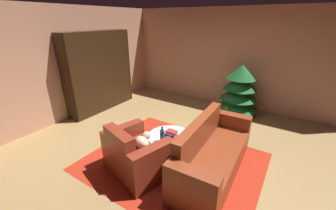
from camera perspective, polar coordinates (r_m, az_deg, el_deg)
The scene contains 11 objects.
ground_plane at distance 3.94m, azimuth 1.67°, elevation -13.05°, with size 7.13×7.13×0.00m, color olive.
wall_back at distance 6.00m, azimuth 16.82°, elevation 12.11°, with size 6.06×0.06×2.60m, color tan.
wall_left at distance 5.49m, azimuth -26.52°, elevation 9.80°, with size 0.06×5.93×2.60m, color tan.
area_rug at distance 3.74m, azimuth 1.43°, elevation -15.26°, with size 2.84×2.34×0.01m, color #A42514.
bookshelf_unit at distance 5.82m, azimuth -17.40°, elevation 8.61°, with size 0.39×1.91×2.03m.
armchair_red at distance 3.41m, azimuth -8.80°, elevation -13.45°, with size 1.15×0.98×0.83m.
couch_red at distance 3.45m, azimuth 12.00°, elevation -13.29°, with size 0.78×2.01×0.87m.
coffee_table at distance 3.64m, azimuth 0.54°, elevation -8.95°, with size 0.77×0.77×0.43m.
book_stack_on_table at distance 3.59m, azimuth 0.88°, elevation -7.85°, with size 0.22×0.16×0.10m.
bottle_on_table at distance 3.42m, azimuth -1.60°, elevation -8.40°, with size 0.08×0.08×0.27m.
decorated_tree at distance 5.52m, azimuth 19.02°, elevation 3.93°, with size 1.00×1.00×1.28m.
Camera 1 is at (1.64, -2.75, 2.30)m, focal length 22.17 mm.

